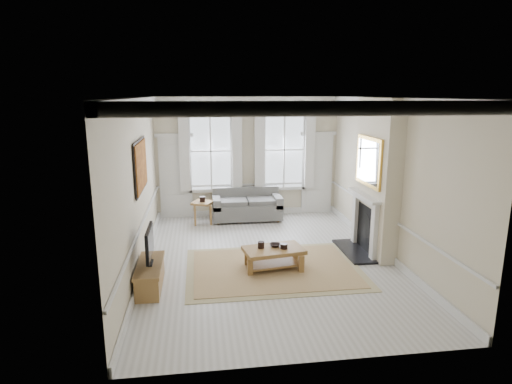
{
  "coord_description": "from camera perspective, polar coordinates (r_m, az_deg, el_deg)",
  "views": [
    {
      "loc": [
        -1.41,
        -8.46,
        3.47
      ],
      "look_at": [
        -0.1,
        1.08,
        1.25
      ],
      "focal_mm": 30.0,
      "sensor_mm": 36.0,
      "label": 1
    }
  ],
  "objects": [
    {
      "name": "back_wall",
      "position": [
        12.27,
        -1.12,
        4.69
      ],
      "size": [
        5.2,
        0.0,
        5.2
      ],
      "primitive_type": "plane",
      "rotation": [
        1.57,
        0.0,
        0.0
      ],
      "color": "beige",
      "rests_on": "floor"
    },
    {
      "name": "ceiling",
      "position": [
        8.57,
        1.7,
        12.51
      ],
      "size": [
        7.2,
        7.2,
        0.0
      ],
      "primitive_type": "plane",
      "rotation": [
        3.14,
        0.0,
        0.0
      ],
      "color": "white",
      "rests_on": "back_wall"
    },
    {
      "name": "ceramic_pot_a",
      "position": [
        8.64,
        0.68,
        -7.06
      ],
      "size": [
        0.13,
        0.13,
        0.13
      ],
      "primitive_type": "cylinder",
      "color": "black",
      "rests_on": "coffee_table"
    },
    {
      "name": "sofa",
      "position": [
        12.05,
        -1.24,
        -1.96
      ],
      "size": [
        1.9,
        0.93,
        0.87
      ],
      "color": "#5E5E5C",
      "rests_on": "floor"
    },
    {
      "name": "chimney_breast",
      "position": [
        9.63,
        15.82,
        1.9
      ],
      "size": [
        0.35,
        1.7,
        3.38
      ],
      "primitive_type": "cube",
      "color": "beige",
      "rests_on": "floor"
    },
    {
      "name": "window_right",
      "position": [
        12.36,
        3.76,
        5.66
      ],
      "size": [
        1.26,
        0.2,
        2.2
      ],
      "primitive_type": null,
      "color": "#B2BCC6",
      "rests_on": "back_wall"
    },
    {
      "name": "floor",
      "position": [
        9.25,
        1.56,
        -9.06
      ],
      "size": [
        7.2,
        7.2,
        0.0
      ],
      "primitive_type": "plane",
      "color": "#B7B5AD",
      "rests_on": "ground"
    },
    {
      "name": "left_wall",
      "position": [
        8.72,
        -15.48,
        0.8
      ],
      "size": [
        0.0,
        7.2,
        7.2
      ],
      "primitive_type": "plane",
      "rotation": [
        1.57,
        0.0,
        1.57
      ],
      "color": "beige",
      "rests_on": "floor"
    },
    {
      "name": "ceramic_pot_b",
      "position": [
        8.62,
        3.76,
        -7.23
      ],
      "size": [
        0.14,
        0.14,
        0.1
      ],
      "primitive_type": "cylinder",
      "color": "black",
      "rests_on": "coffee_table"
    },
    {
      "name": "bowl",
      "position": [
        8.74,
        2.59,
        -7.09
      ],
      "size": [
        0.29,
        0.29,
        0.06
      ],
      "primitive_type": "imported",
      "rotation": [
        0.0,
        0.0,
        -0.3
      ],
      "color": "black",
      "rests_on": "coffee_table"
    },
    {
      "name": "rug",
      "position": [
        8.81,
        2.35,
        -10.13
      ],
      "size": [
        3.5,
        2.6,
        0.02
      ],
      "primitive_type": "cube",
      "color": "tan",
      "rests_on": "floor"
    },
    {
      "name": "fireplace",
      "position": [
        9.77,
        14.25,
        -3.7
      ],
      "size": [
        0.21,
        1.45,
        1.33
      ],
      "color": "silver",
      "rests_on": "floor"
    },
    {
      "name": "side_table",
      "position": [
        11.72,
        -7.13,
        -1.8
      ],
      "size": [
        0.66,
        0.66,
        0.61
      ],
      "rotation": [
        0.0,
        0.0,
        -0.43
      ],
      "color": "brown",
      "rests_on": "floor"
    },
    {
      "name": "hearth",
      "position": [
        9.92,
        12.95,
        -7.68
      ],
      "size": [
        0.55,
        1.5,
        0.05
      ],
      "primitive_type": "cube",
      "color": "black",
      "rests_on": "floor"
    },
    {
      "name": "tv",
      "position": [
        7.96,
        -14.0,
        -6.63
      ],
      "size": [
        0.08,
        0.9,
        0.68
      ],
      "color": "black",
      "rests_on": "tv_stand"
    },
    {
      "name": "window_left",
      "position": [
        12.11,
        -6.06,
        5.47
      ],
      "size": [
        1.26,
        0.2,
        2.2
      ],
      "primitive_type": null,
      "color": "#B2BCC6",
      "rests_on": "back_wall"
    },
    {
      "name": "door_left",
      "position": [
        12.26,
        -10.66,
        1.85
      ],
      "size": [
        0.9,
        0.08,
        2.3
      ],
      "primitive_type": "cube",
      "color": "silver",
      "rests_on": "floor"
    },
    {
      "name": "mirror",
      "position": [
        9.49,
        14.75,
        3.95
      ],
      "size": [
        0.06,
        1.26,
        1.06
      ],
      "primitive_type": "cube",
      "color": "gold",
      "rests_on": "chimney_breast"
    },
    {
      "name": "door_right",
      "position": [
        12.72,
        8.13,
        2.34
      ],
      "size": [
        0.9,
        0.08,
        2.3
      ],
      "primitive_type": "cube",
      "color": "silver",
      "rests_on": "floor"
    },
    {
      "name": "coffee_table",
      "position": [
        8.68,
        2.37,
        -8.0
      ],
      "size": [
        1.28,
        0.87,
        0.44
      ],
      "rotation": [
        0.0,
        0.0,
        0.16
      ],
      "color": "brown",
      "rests_on": "rug"
    },
    {
      "name": "right_wall",
      "position": [
        9.52,
        17.26,
        1.68
      ],
      "size": [
        0.0,
        7.2,
        7.2
      ],
      "primitive_type": "plane",
      "rotation": [
        1.57,
        0.0,
        -1.57
      ],
      "color": "beige",
      "rests_on": "floor"
    },
    {
      "name": "tv_stand",
      "position": [
        8.18,
        -13.92,
        -10.75
      ],
      "size": [
        0.41,
        1.28,
        0.46
      ],
      "primitive_type": "cube",
      "color": "brown",
      "rests_on": "floor"
    },
    {
      "name": "painting",
      "position": [
        8.95,
        -15.12,
        3.4
      ],
      "size": [
        0.05,
        1.66,
        1.06
      ],
      "primitive_type": "cube",
      "color": "#C67822",
      "rests_on": "left_wall"
    }
  ]
}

